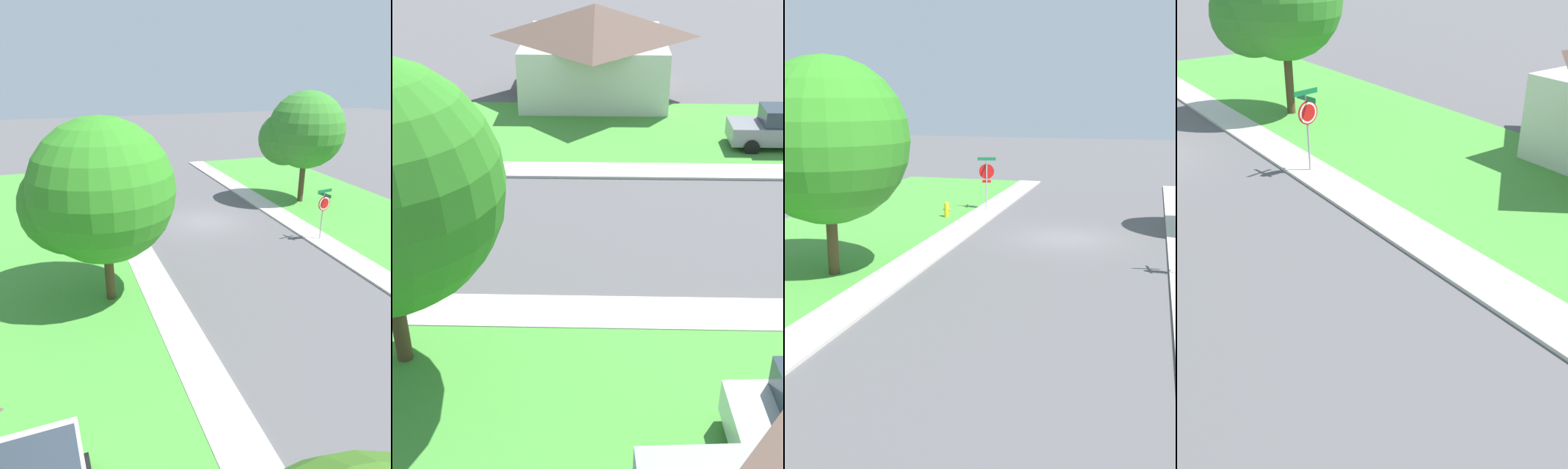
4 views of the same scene
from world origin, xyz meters
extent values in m
plane|color=#565456|center=(0.00, 0.00, 0.00)|extent=(120.00, 120.00, 0.00)
cube|color=beige|center=(4.70, 12.00, 0.05)|extent=(1.40, 56.00, 0.10)
cylinder|color=#9E9EA3|center=(4.78, -4.88, 1.30)|extent=(0.07, 0.07, 2.60)
cylinder|color=red|center=(4.79, -4.93, 2.05)|extent=(0.75, 0.21, 0.76)
cylinder|color=white|center=(4.79, -4.95, 2.05)|extent=(0.65, 0.16, 0.67)
cylinder|color=red|center=(4.80, -4.95, 2.05)|extent=(0.53, 0.13, 0.55)
cube|color=#146B38|center=(4.78, -4.88, 2.69)|extent=(0.90, 0.23, 0.16)
cube|color=#146B38|center=(4.78, -4.88, 2.50)|extent=(0.23, 0.90, 0.16)
cube|color=red|center=(4.79, -4.93, 1.55)|extent=(0.43, 0.12, 0.14)
cylinder|color=#4C3823|center=(6.63, 7.43, 1.29)|extent=(0.36, 0.36, 2.58)
sphere|color=#318422|center=(6.63, 7.43, 4.42)|extent=(5.26, 5.26, 5.26)
sphere|color=#318422|center=(7.81, 6.64, 3.76)|extent=(3.68, 3.68, 3.68)
cylinder|color=gold|center=(6.14, -2.59, 0.35)|extent=(0.22, 0.22, 0.70)
sphere|color=gold|center=(6.14, -2.59, 0.72)|extent=(0.22, 0.22, 0.22)
cylinder|color=gold|center=(6.00, -2.59, 0.45)|extent=(0.10, 0.08, 0.08)
cylinder|color=gold|center=(6.28, -2.59, 0.45)|extent=(0.10, 0.08, 0.08)
camera|label=1|loc=(8.16, 22.48, 8.54)|focal=32.76mm
camera|label=2|loc=(18.01, 11.99, 9.69)|focal=48.24mm
camera|label=3|loc=(-3.22, 24.61, 5.82)|focal=46.58mm
camera|label=4|loc=(3.37, 19.63, 6.95)|focal=41.26mm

